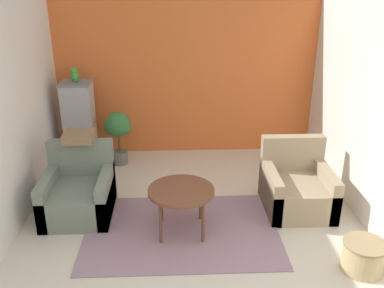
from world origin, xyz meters
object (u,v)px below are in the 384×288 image
at_px(armchair_right, 297,188).
at_px(parrot, 75,75).
at_px(wicker_basket, 363,255).
at_px(armchair_left, 79,194).
at_px(birdcage, 80,126).
at_px(coffee_table, 181,193).
at_px(potted_plant, 118,130).

height_order(armchair_right, parrot, parrot).
xyz_separation_m(armchair_right, wicker_basket, (0.34, -1.22, -0.09)).
relative_size(armchair_left, birdcage, 0.67).
xyz_separation_m(birdcage, parrot, (-0.00, 0.00, 0.77)).
xyz_separation_m(coffee_table, potted_plant, (-0.91, 1.87, 0.06)).
distance_m(birdcage, potted_plant, 0.56).
relative_size(armchair_right, birdcage, 0.67).
bearing_deg(birdcage, wicker_basket, -39.41).
xyz_separation_m(armchair_left, potted_plant, (0.32, 1.42, 0.29)).
xyz_separation_m(coffee_table, birdcage, (-1.46, 1.91, 0.12)).
bearing_deg(parrot, armchair_right, -26.42).
height_order(coffee_table, parrot, parrot).
relative_size(coffee_table, potted_plant, 0.90).
bearing_deg(potted_plant, birdcage, 175.68).
height_order(armchair_right, birdcage, birdcage).
height_order(coffee_table, birdcage, birdcage).
bearing_deg(potted_plant, parrot, 175.49).
bearing_deg(armchair_left, wicker_basket, -21.81).
distance_m(armchair_left, parrot, 1.85).
distance_m(parrot, potted_plant, 1.00).
height_order(parrot, wicker_basket, parrot).
xyz_separation_m(potted_plant, wicker_basket, (2.68, -2.62, -0.38)).
bearing_deg(armchair_right, armchair_left, -179.52).
relative_size(coffee_table, wicker_basket, 1.72).
relative_size(armchair_left, armchair_right, 1.00).
xyz_separation_m(parrot, wicker_basket, (3.24, -2.66, -1.20)).
distance_m(coffee_table, armchair_right, 1.53).
bearing_deg(birdcage, armchair_left, -80.80).
distance_m(potted_plant, wicker_basket, 3.77).
height_order(armchair_left, armchair_right, same).
distance_m(armchair_right, birdcage, 3.25).
bearing_deg(armchair_right, potted_plant, 149.19).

